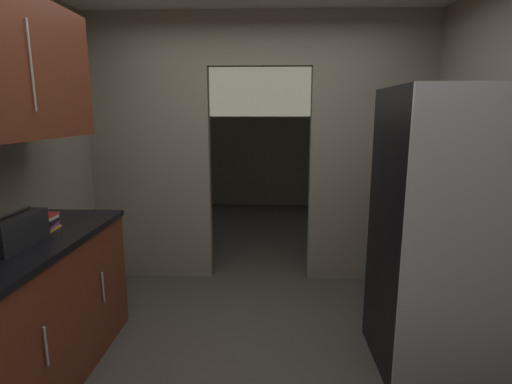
# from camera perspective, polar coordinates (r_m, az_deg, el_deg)

# --- Properties ---
(ground) EXTENTS (20.00, 20.00, 0.00)m
(ground) POSITION_cam_1_polar(r_m,az_deg,el_deg) (2.82, -0.65, -25.18)
(ground) COLOR #47423D
(kitchen_partition) EXTENTS (3.35, 0.12, 2.61)m
(kitchen_partition) POSITION_cam_1_polar(r_m,az_deg,el_deg) (3.92, 0.43, 7.05)
(kitchen_partition) COLOR gray
(kitchen_partition) RESTS_ON ground
(adjoining_room_shell) EXTENTS (3.35, 3.35, 2.61)m
(adjoining_room_shell) POSITION_cam_1_polar(r_m,az_deg,el_deg) (6.12, 1.05, 7.85)
(adjoining_room_shell) COLOR gray
(adjoining_room_shell) RESTS_ON ground
(refrigerator) EXTENTS (0.81, 0.79, 1.84)m
(refrigerator) POSITION_cam_1_polar(r_m,az_deg,el_deg) (2.81, 25.90, -5.54)
(refrigerator) COLOR black
(refrigerator) RESTS_ON ground
(lower_cabinet_run) EXTENTS (0.64, 1.61, 0.93)m
(lower_cabinet_run) POSITION_cam_1_polar(r_m,az_deg,el_deg) (2.88, -29.98, -15.16)
(lower_cabinet_run) COLOR maroon
(lower_cabinet_run) RESTS_ON ground
(boombox) EXTENTS (0.15, 0.43, 0.21)m
(boombox) POSITION_cam_1_polar(r_m,az_deg,el_deg) (2.62, -31.45, -4.86)
(boombox) COLOR black
(boombox) RESTS_ON lower_cabinet_run
(book_stack) EXTENTS (0.15, 0.17, 0.10)m
(book_stack) POSITION_cam_1_polar(r_m,az_deg,el_deg) (2.90, -28.15, -3.89)
(book_stack) COLOR gold
(book_stack) RESTS_ON lower_cabinet_run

